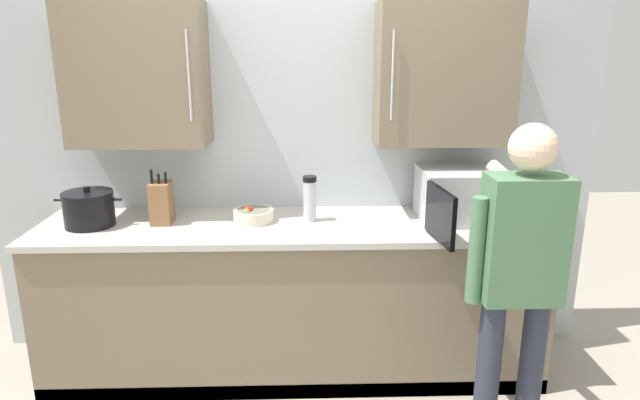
{
  "coord_description": "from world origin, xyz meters",
  "views": [
    {
      "loc": [
        0.06,
        -2.06,
        1.89
      ],
      "look_at": [
        0.15,
        0.86,
        1.07
      ],
      "focal_mm": 31.05,
      "sensor_mm": 36.0,
      "label": 1
    }
  ],
  "objects_px": {
    "knife_block": "(162,202)",
    "stock_pot": "(89,209)",
    "person_figure": "(519,268)",
    "fruit_bowl": "(253,214)",
    "microwave_oven": "(460,195)",
    "thermos_flask": "(310,199)"
  },
  "relations": [
    {
      "from": "thermos_flask",
      "to": "knife_block",
      "type": "distance_m",
      "value": 0.83
    },
    {
      "from": "stock_pot",
      "to": "fruit_bowl",
      "type": "bearing_deg",
      "value": 2.97
    },
    {
      "from": "stock_pot",
      "to": "knife_block",
      "type": "bearing_deg",
      "value": 6.0
    },
    {
      "from": "knife_block",
      "to": "stock_pot",
      "type": "xyz_separation_m",
      "value": [
        -0.39,
        -0.04,
        -0.02
      ]
    },
    {
      "from": "knife_block",
      "to": "microwave_oven",
      "type": "bearing_deg",
      "value": -0.09
    },
    {
      "from": "microwave_oven",
      "to": "stock_pot",
      "type": "height_order",
      "value": "microwave_oven"
    },
    {
      "from": "microwave_oven",
      "to": "person_figure",
      "type": "bearing_deg",
      "value": -86.28
    },
    {
      "from": "fruit_bowl",
      "to": "person_figure",
      "type": "bearing_deg",
      "value": -32.64
    },
    {
      "from": "microwave_oven",
      "to": "stock_pot",
      "type": "relative_size",
      "value": 2.04
    },
    {
      "from": "fruit_bowl",
      "to": "knife_block",
      "type": "relative_size",
      "value": 0.73
    },
    {
      "from": "thermos_flask",
      "to": "knife_block",
      "type": "bearing_deg",
      "value": -179.38
    },
    {
      "from": "thermos_flask",
      "to": "stock_pot",
      "type": "xyz_separation_m",
      "value": [
        -1.22,
        -0.05,
        -0.03
      ]
    },
    {
      "from": "thermos_flask",
      "to": "person_figure",
      "type": "xyz_separation_m",
      "value": [
        0.91,
        -0.79,
        -0.11
      ]
    },
    {
      "from": "fruit_bowl",
      "to": "knife_block",
      "type": "xyz_separation_m",
      "value": [
        -0.51,
        -0.01,
        0.08
      ]
    },
    {
      "from": "microwave_oven",
      "to": "thermos_flask",
      "type": "bearing_deg",
      "value": 179.23
    },
    {
      "from": "fruit_bowl",
      "to": "stock_pot",
      "type": "xyz_separation_m",
      "value": [
        -0.9,
        -0.05,
        0.06
      ]
    },
    {
      "from": "fruit_bowl",
      "to": "microwave_oven",
      "type": "bearing_deg",
      "value": -0.4
    },
    {
      "from": "knife_block",
      "to": "stock_pot",
      "type": "distance_m",
      "value": 0.39
    },
    {
      "from": "microwave_oven",
      "to": "thermos_flask",
      "type": "distance_m",
      "value": 0.86
    },
    {
      "from": "stock_pot",
      "to": "person_figure",
      "type": "distance_m",
      "value": 2.26
    },
    {
      "from": "thermos_flask",
      "to": "stock_pot",
      "type": "relative_size",
      "value": 0.71
    },
    {
      "from": "thermos_flask",
      "to": "person_figure",
      "type": "distance_m",
      "value": 1.21
    }
  ]
}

